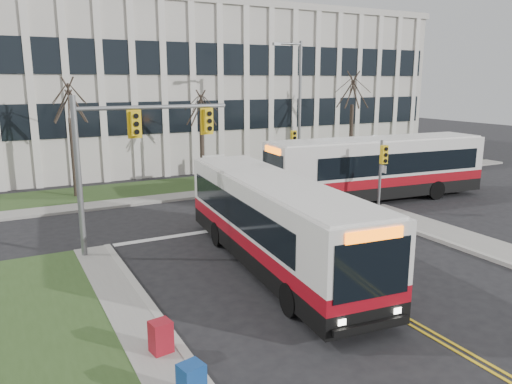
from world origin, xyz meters
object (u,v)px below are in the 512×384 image
(streetlight, at_px, (298,104))
(newspaper_box_red, at_px, (161,339))
(bus_main, at_px, (274,224))
(bus_cross, at_px, (377,170))
(directory_sign, at_px, (214,168))

(streetlight, bearing_deg, newspaper_box_red, -130.72)
(bus_main, bearing_deg, bus_cross, 37.22)
(bus_cross, height_order, newspaper_box_red, bus_cross)
(streetlight, distance_m, newspaper_box_red, 23.22)
(streetlight, xyz_separation_m, newspaper_box_red, (-14.83, -17.23, -4.72))
(streetlight, bearing_deg, bus_cross, -80.33)
(streetlight, relative_size, newspaper_box_red, 9.68)
(bus_main, bearing_deg, streetlight, 60.26)
(streetlight, relative_size, directory_sign, 4.60)
(directory_sign, relative_size, bus_main, 0.17)
(streetlight, height_order, bus_main, streetlight)
(streetlight, distance_m, bus_main, 16.49)
(bus_cross, bearing_deg, streetlight, -165.38)
(directory_sign, height_order, bus_cross, bus_cross)
(directory_sign, height_order, newspaper_box_red, directory_sign)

